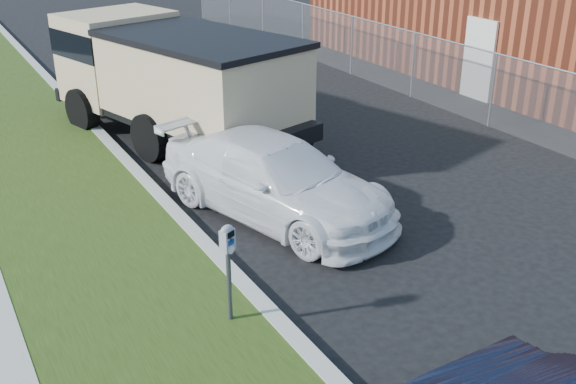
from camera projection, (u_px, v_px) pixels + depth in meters
ground at (395, 253)px, 10.78m from camera, size 120.00×120.00×0.00m
streetside at (7, 283)px, 9.84m from camera, size 6.12×50.00×0.15m
chainlink_fence at (414, 52)px, 18.53m from camera, size 0.06×30.06×30.00m
brick_building at (542, 0)px, 21.68m from camera, size 9.20×14.20×4.17m
parking_meter at (228, 252)px, 8.51m from camera, size 0.23×0.19×1.38m
white_wagon at (273, 177)px, 11.89m from camera, size 3.26×5.12×1.38m
dump_truck at (169, 75)px, 15.27m from camera, size 4.28×7.21×2.66m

